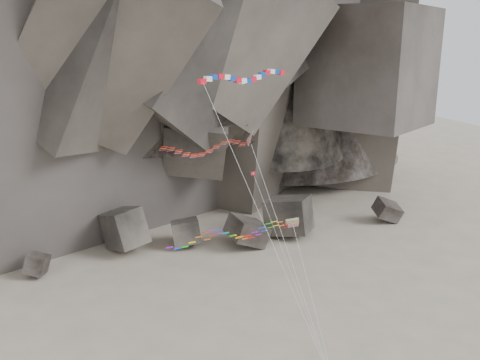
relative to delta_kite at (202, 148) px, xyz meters
name	(u,v)px	position (x,y,z in m)	size (l,w,h in m)	color
boulder_field	(131,238)	(-2.47, 28.68, -20.45)	(86.00, 14.77, 9.71)	#47423F
delta_kite	(202,148)	(0.00, 0.00, 0.00)	(12.98, 14.76, 23.04)	red
banner_kite	(245,78)	(5.25, 1.45, 6.53)	(11.48, 17.65, 28.71)	red
parafoil_kite	(229,234)	(1.53, -3.20, -8.29)	(15.18, 11.09, 13.83)	yellow
pennant_kite	(271,222)	(5.50, -4.82, -7.10)	(3.90, 11.56, 19.00)	red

